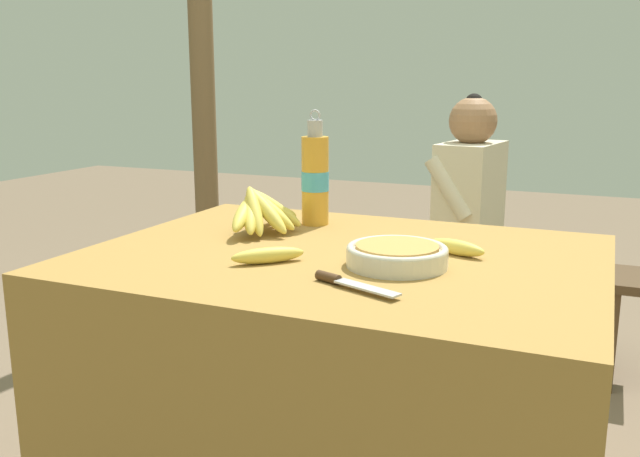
# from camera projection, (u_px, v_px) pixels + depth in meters

# --- Properties ---
(market_counter) EXTENTS (1.16, 0.88, 0.77)m
(market_counter) POSITION_uv_depth(u_px,v_px,m) (341.00, 406.00, 1.64)
(market_counter) COLOR olive
(market_counter) RESTS_ON ground_plane
(banana_bunch_ripe) EXTENTS (0.17, 0.29, 0.13)m
(banana_bunch_ripe) POSITION_uv_depth(u_px,v_px,m) (262.00, 210.00, 1.75)
(banana_bunch_ripe) COLOR #4C381E
(banana_bunch_ripe) RESTS_ON market_counter
(serving_bowl) EXTENTS (0.22, 0.22, 0.05)m
(serving_bowl) POSITION_uv_depth(u_px,v_px,m) (397.00, 254.00, 1.44)
(serving_bowl) COLOR silver
(serving_bowl) RESTS_ON market_counter
(water_bottle) EXTENTS (0.08, 0.08, 0.31)m
(water_bottle) POSITION_uv_depth(u_px,v_px,m) (315.00, 179.00, 1.84)
(water_bottle) COLOR gold
(water_bottle) RESTS_ON market_counter
(loose_banana_front) EXTENTS (0.14, 0.14, 0.03)m
(loose_banana_front) POSITION_uv_depth(u_px,v_px,m) (268.00, 255.00, 1.46)
(loose_banana_front) COLOR #E0C64C
(loose_banana_front) RESTS_ON market_counter
(loose_banana_side) EXTENTS (0.15, 0.08, 0.03)m
(loose_banana_side) POSITION_uv_depth(u_px,v_px,m) (456.00, 247.00, 1.54)
(loose_banana_side) COLOR #E0C64C
(loose_banana_side) RESTS_ON market_counter
(knife) EXTENTS (0.19, 0.09, 0.02)m
(knife) POSITION_uv_depth(u_px,v_px,m) (344.00, 282.00, 1.30)
(knife) COLOR #BCBCC1
(knife) RESTS_ON market_counter
(wooden_bench) EXTENTS (1.51, 0.32, 0.43)m
(wooden_bench) POSITION_uv_depth(u_px,v_px,m) (444.00, 273.00, 2.87)
(wooden_bench) COLOR #4C3823
(wooden_bench) RESTS_ON ground_plane
(seated_vendor) EXTENTS (0.43, 0.41, 1.11)m
(seated_vendor) POSITION_uv_depth(u_px,v_px,m) (458.00, 210.00, 2.77)
(seated_vendor) COLOR #564C60
(seated_vendor) RESTS_ON ground_plane
(banana_bunch_green) EXTENTS (0.15, 0.24, 0.11)m
(banana_bunch_green) POSITION_uv_depth(u_px,v_px,m) (358.00, 237.00, 3.00)
(banana_bunch_green) COLOR #4C381E
(banana_bunch_green) RESTS_ON wooden_bench
(support_post_near) EXTENTS (0.12, 0.12, 2.78)m
(support_post_near) POSITION_uv_depth(u_px,v_px,m) (201.00, 33.00, 3.37)
(support_post_near) COLOR brown
(support_post_near) RESTS_ON ground_plane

